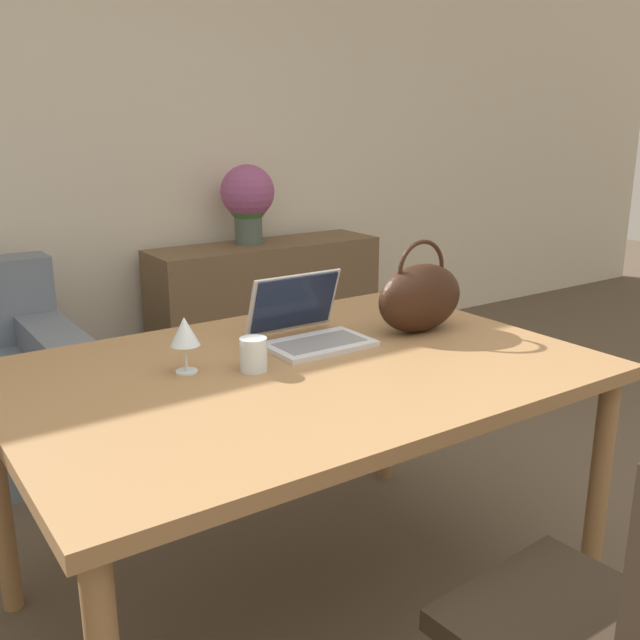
{
  "coord_description": "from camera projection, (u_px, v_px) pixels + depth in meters",
  "views": [
    {
      "loc": [
        -1.14,
        -0.79,
        1.44
      ],
      "look_at": [
        -0.05,
        0.79,
        0.9
      ],
      "focal_mm": 40.0,
      "sensor_mm": 36.0,
      "label": 1
    }
  ],
  "objects": [
    {
      "name": "wall_back",
      "position": [
        81.0,
        138.0,
        3.72
      ],
      "size": [
        10.0,
        0.06,
        2.7
      ],
      "color": "beige",
      "rests_on": "ground_plane"
    },
    {
      "name": "dining_table",
      "position": [
        300.0,
        389.0,
        2.01
      ],
      "size": [
        1.59,
        1.1,
        0.78
      ],
      "color": "olive",
      "rests_on": "ground_plane"
    },
    {
      "name": "chair",
      "position": [
        618.0,
        618.0,
        1.35
      ],
      "size": [
        0.47,
        0.47,
        0.96
      ],
      "rotation": [
        0.0,
        0.0,
        0.06
      ],
      "color": "#2D2319",
      "rests_on": "ground_plane"
    },
    {
      "name": "sideboard",
      "position": [
        267.0,
        306.0,
        4.23
      ],
      "size": [
        1.38,
        0.4,
        0.75
      ],
      "color": "brown",
      "rests_on": "ground_plane"
    },
    {
      "name": "laptop",
      "position": [
        307.0,
        324.0,
        2.19
      ],
      "size": [
        0.31,
        0.28,
        0.2
      ],
      "color": "silver",
      "rests_on": "dining_table"
    },
    {
      "name": "drinking_glass",
      "position": [
        253.0,
        354.0,
        1.94
      ],
      "size": [
        0.08,
        0.08,
        0.09
      ],
      "color": "silver",
      "rests_on": "dining_table"
    },
    {
      "name": "wine_glass",
      "position": [
        185.0,
        333.0,
        1.9
      ],
      "size": [
        0.08,
        0.08,
        0.16
      ],
      "color": "silver",
      "rests_on": "dining_table"
    },
    {
      "name": "handbag",
      "position": [
        420.0,
        297.0,
        2.28
      ],
      "size": [
        0.32,
        0.15,
        0.3
      ],
      "color": "black",
      "rests_on": "dining_table"
    },
    {
      "name": "flower_vase",
      "position": [
        248.0,
        198.0,
        4.05
      ],
      "size": [
        0.31,
        0.31,
        0.45
      ],
      "color": "#47564C",
      "rests_on": "sideboard"
    }
  ]
}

